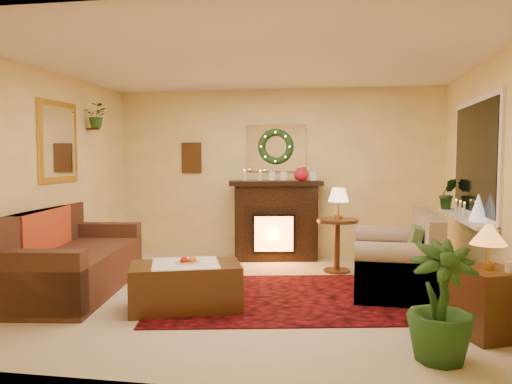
% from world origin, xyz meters
% --- Properties ---
extents(floor, '(5.00, 5.00, 0.00)m').
position_xyz_m(floor, '(0.00, 0.00, 0.00)').
color(floor, beige).
rests_on(floor, ground).
extents(ceiling, '(5.00, 5.00, 0.00)m').
position_xyz_m(ceiling, '(0.00, 0.00, 2.60)').
color(ceiling, white).
rests_on(ceiling, ground).
extents(wall_back, '(5.00, 5.00, 0.00)m').
position_xyz_m(wall_back, '(0.00, 2.25, 1.30)').
color(wall_back, '#EFD88C').
rests_on(wall_back, ground).
extents(wall_front, '(5.00, 5.00, 0.00)m').
position_xyz_m(wall_front, '(0.00, -2.25, 1.30)').
color(wall_front, '#EFD88C').
rests_on(wall_front, ground).
extents(wall_left, '(4.50, 4.50, 0.00)m').
position_xyz_m(wall_left, '(-2.50, 0.00, 1.30)').
color(wall_left, '#EFD88C').
rests_on(wall_left, ground).
extents(wall_right, '(4.50, 4.50, 0.00)m').
position_xyz_m(wall_right, '(2.50, 0.00, 1.30)').
color(wall_right, '#EFD88C').
rests_on(wall_right, ground).
extents(area_rug, '(3.02, 2.49, 0.01)m').
position_xyz_m(area_rug, '(0.27, -0.03, 0.01)').
color(area_rug, maroon).
rests_on(area_rug, floor).
extents(sofa, '(1.26, 2.32, 0.95)m').
position_xyz_m(sofa, '(-2.04, -0.15, 0.43)').
color(sofa, brown).
rests_on(sofa, floor).
extents(red_throw, '(0.76, 1.24, 0.02)m').
position_xyz_m(red_throw, '(-2.11, -0.01, 0.46)').
color(red_throw, red).
rests_on(red_throw, sofa).
extents(fireplace, '(1.29, 0.63, 1.14)m').
position_xyz_m(fireplace, '(0.02, 2.04, 0.55)').
color(fireplace, black).
rests_on(fireplace, floor).
extents(poinsettia, '(0.21, 0.21, 0.21)m').
position_xyz_m(poinsettia, '(0.41, 2.00, 1.30)').
color(poinsettia, red).
rests_on(poinsettia, fireplace).
extents(mantel_candle_a, '(0.06, 0.06, 0.19)m').
position_xyz_m(mantel_candle_a, '(-0.45, 2.01, 1.26)').
color(mantel_candle_a, '#FFFBC7').
rests_on(mantel_candle_a, fireplace).
extents(mantel_candle_b, '(0.06, 0.06, 0.18)m').
position_xyz_m(mantel_candle_b, '(-0.21, 2.00, 1.26)').
color(mantel_candle_b, white).
rests_on(mantel_candle_b, fireplace).
extents(mantel_mirror, '(0.92, 0.02, 0.72)m').
position_xyz_m(mantel_mirror, '(0.00, 2.23, 1.70)').
color(mantel_mirror, white).
rests_on(mantel_mirror, wall_back).
extents(wreath, '(0.55, 0.11, 0.55)m').
position_xyz_m(wreath, '(0.00, 2.19, 1.72)').
color(wreath, '#194719').
rests_on(wreath, wall_back).
extents(wall_art, '(0.32, 0.03, 0.48)m').
position_xyz_m(wall_art, '(-1.35, 2.23, 1.55)').
color(wall_art, '#381E11').
rests_on(wall_art, wall_back).
extents(gold_mirror, '(0.03, 0.84, 1.00)m').
position_xyz_m(gold_mirror, '(-2.48, 0.30, 1.75)').
color(gold_mirror, gold).
rests_on(gold_mirror, wall_left).
extents(hanging_plant, '(0.33, 0.28, 0.36)m').
position_xyz_m(hanging_plant, '(-2.34, 1.05, 1.97)').
color(hanging_plant, '#194719').
rests_on(hanging_plant, wall_left).
extents(loveseat, '(0.97, 1.60, 0.91)m').
position_xyz_m(loveseat, '(1.62, 0.56, 0.42)').
color(loveseat, gray).
rests_on(loveseat, floor).
extents(window_frame, '(0.03, 1.86, 1.36)m').
position_xyz_m(window_frame, '(2.48, 0.55, 1.55)').
color(window_frame, white).
rests_on(window_frame, wall_right).
extents(window_glass, '(0.02, 1.70, 1.22)m').
position_xyz_m(window_glass, '(2.47, 0.55, 1.55)').
color(window_glass, black).
rests_on(window_glass, wall_right).
extents(window_sill, '(0.22, 1.86, 0.04)m').
position_xyz_m(window_sill, '(2.38, 0.55, 0.87)').
color(window_sill, white).
rests_on(window_sill, wall_right).
extents(mini_tree, '(0.19, 0.19, 0.28)m').
position_xyz_m(mini_tree, '(2.41, 0.08, 1.04)').
color(mini_tree, white).
rests_on(mini_tree, window_sill).
extents(sill_plant, '(0.28, 0.23, 0.52)m').
position_xyz_m(sill_plant, '(2.35, 1.28, 1.08)').
color(sill_plant, '#144115').
rests_on(sill_plant, window_sill).
extents(side_table_round, '(0.71, 0.71, 0.72)m').
position_xyz_m(side_table_round, '(0.95, 1.37, 0.33)').
color(side_table_round, black).
rests_on(side_table_round, floor).
extents(lamp_cream, '(0.28, 0.28, 0.43)m').
position_xyz_m(lamp_cream, '(0.96, 1.37, 0.88)').
color(lamp_cream, '#F4C68C').
rests_on(lamp_cream, side_table_round).
extents(end_table_square, '(0.64, 0.64, 0.60)m').
position_xyz_m(end_table_square, '(2.26, -0.91, 0.27)').
color(end_table_square, black).
rests_on(end_table_square, floor).
extents(lamp_tiffany, '(0.31, 0.31, 0.45)m').
position_xyz_m(lamp_tiffany, '(2.23, -0.92, 0.74)').
color(lamp_tiffany, orange).
rests_on(lamp_tiffany, end_table_square).
extents(coffee_table, '(1.25, 0.94, 0.47)m').
position_xyz_m(coffee_table, '(-0.58, -0.57, 0.21)').
color(coffee_table, '#4B2415').
rests_on(coffee_table, floor).
extents(fruit_bowl, '(0.27, 0.27, 0.06)m').
position_xyz_m(fruit_bowl, '(-0.56, -0.54, 0.45)').
color(fruit_bowl, silver).
rests_on(fruit_bowl, coffee_table).
extents(floor_palm, '(1.78, 1.78, 2.75)m').
position_xyz_m(floor_palm, '(1.74, -1.52, 0.45)').
color(floor_palm, '#113C0F').
rests_on(floor_palm, floor).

